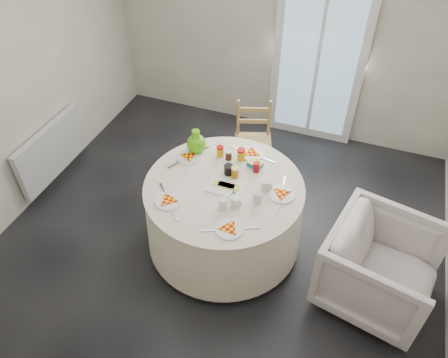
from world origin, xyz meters
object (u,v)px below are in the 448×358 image
(table, at_px, (224,214))
(green_pitcher, at_px, (196,139))
(wooden_chair, at_px, (253,139))
(armchair, at_px, (381,267))
(radiator, at_px, (52,150))

(table, height_order, green_pitcher, green_pitcher)
(wooden_chair, distance_m, armchair, 1.81)
(radiator, distance_m, wooden_chair, 2.09)
(table, bearing_deg, armchair, -4.63)
(table, relative_size, wooden_chair, 1.63)
(radiator, xyz_separation_m, wooden_chair, (1.92, 0.81, 0.09))
(radiator, height_order, armchair, armchair)
(armchair, bearing_deg, green_pitcher, 87.79)
(wooden_chair, xyz_separation_m, green_pitcher, (-0.33, -0.68, 0.40))
(wooden_chair, relative_size, green_pitcher, 3.75)
(armchair, bearing_deg, radiator, 96.62)
(wooden_chair, bearing_deg, table, -105.84)
(radiator, height_order, table, table)
(radiator, distance_m, green_pitcher, 1.67)
(table, xyz_separation_m, green_pitcher, (-0.39, 0.34, 0.49))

